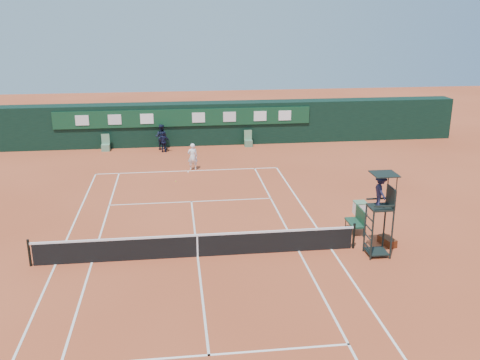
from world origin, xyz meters
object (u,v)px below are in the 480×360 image
Objects in this scene: player_bench at (357,220)px; player at (193,157)px; tennis_net at (197,245)px; umpire_chair at (381,197)px; cooler at (360,208)px.

player is (-6.78, 10.53, 0.23)m from player_bench.
tennis_net is 12.12m from player.
umpire_chair reaches higher than player.
player is (-7.63, 8.48, 0.50)m from cooler.
cooler is at bearing 130.48° from player.
umpire_chair is 4.92m from cooler.
tennis_net is 7.27m from player_bench.
player_bench is 2.23m from cooler.
umpire_chair is (7.11, -0.73, 1.95)m from tennis_net.
umpire_chair is 5.30× the size of cooler.
tennis_net is 3.77× the size of umpire_chair.
player reaches higher than player_bench.
cooler is 0.39× the size of player.
tennis_net is 10.75× the size of player_bench.
umpire_chair is at bearing -89.48° from player_bench.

